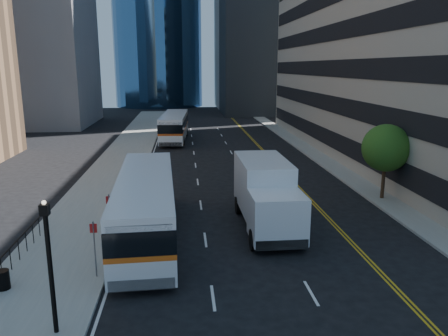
% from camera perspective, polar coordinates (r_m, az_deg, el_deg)
% --- Properties ---
extents(ground, '(160.00, 160.00, 0.00)m').
position_cam_1_polar(ground, '(22.13, 7.08, -10.93)').
color(ground, black).
rests_on(ground, ground).
extents(sidewalk_west, '(5.00, 90.00, 0.15)m').
position_cam_1_polar(sidewalk_west, '(45.98, -12.68, 1.62)').
color(sidewalk_west, gray).
rests_on(sidewalk_west, ground).
extents(sidewalk_east, '(2.00, 90.00, 0.15)m').
position_cam_1_polar(sidewalk_east, '(47.56, 11.32, 2.06)').
color(sidewalk_east, gray).
rests_on(sidewalk_east, ground).
extents(midrise_west, '(18.00, 18.00, 35.00)m').
position_cam_1_polar(midrise_west, '(75.94, -24.62, 18.43)').
color(midrise_west, gray).
rests_on(midrise_west, ground).
extents(street_tree, '(3.20, 3.20, 5.10)m').
position_cam_1_polar(street_tree, '(31.30, 20.40, 2.46)').
color(street_tree, '#332114').
rests_on(street_tree, sidewalk_east).
extents(lamp_post, '(0.28, 0.28, 4.56)m').
position_cam_1_polar(lamp_post, '(15.73, -21.81, -11.33)').
color(lamp_post, black).
rests_on(lamp_post, sidewalk_west).
extents(bus_front, '(3.44, 13.16, 3.36)m').
position_cam_1_polar(bus_front, '(23.59, -10.14, -4.73)').
color(bus_front, silver).
rests_on(bus_front, ground).
extents(bus_rear, '(3.50, 12.83, 3.27)m').
position_cam_1_polar(bus_rear, '(54.74, -6.49, 5.48)').
color(bus_rear, white).
rests_on(bus_rear, ground).
extents(box_truck, '(2.84, 7.89, 3.76)m').
position_cam_1_polar(box_truck, '(24.72, 5.53, -3.39)').
color(box_truck, white).
rests_on(box_truck, ground).
extents(trash_can, '(0.69, 0.69, 0.80)m').
position_cam_1_polar(trash_can, '(20.35, -26.92, -12.88)').
color(trash_can, black).
rests_on(trash_can, sidewalk_west).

